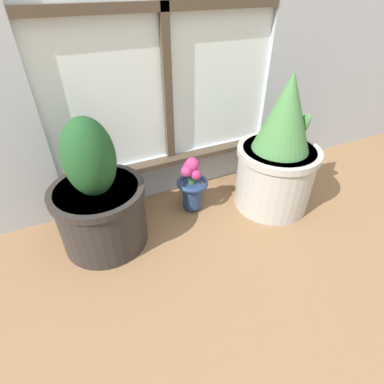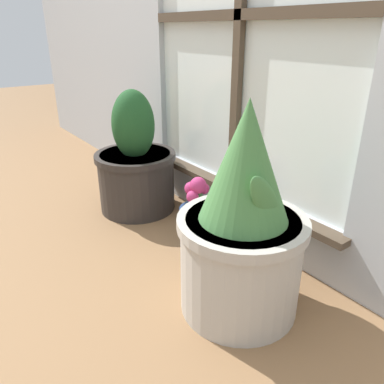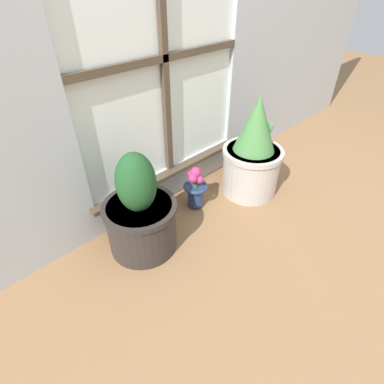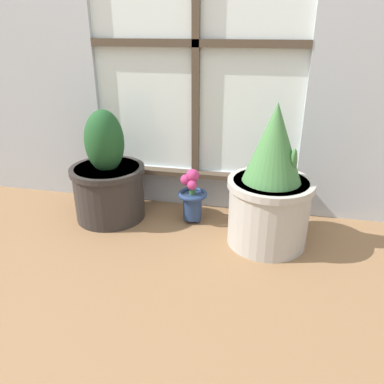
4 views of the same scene
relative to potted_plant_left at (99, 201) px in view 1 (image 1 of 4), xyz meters
The scene contains 4 objects.
ground_plane 0.59m from the potted_plant_left, 45.26° to the right, with size 10.00×10.00×0.00m, color olive.
potted_plant_left is the anchor object (origin of this frame).
potted_plant_right 0.79m from the potted_plant_left, ahead, with size 0.37×0.37×0.63m.
flower_vase 0.42m from the potted_plant_left, ahead, with size 0.15×0.15×0.28m.
Camera 1 is at (-0.45, -0.59, 0.92)m, focal length 28.00 mm.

